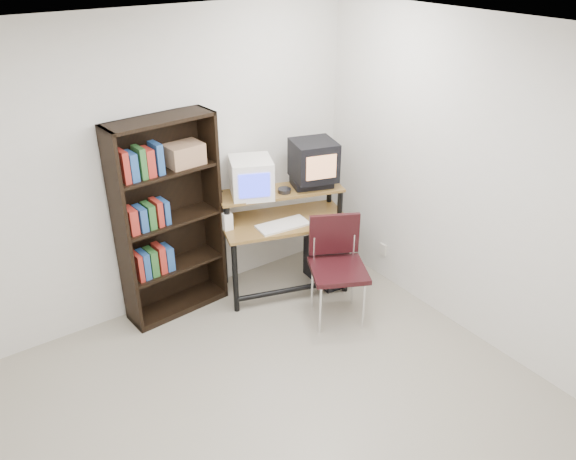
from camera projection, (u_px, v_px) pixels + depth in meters
floor at (284, 439)px, 3.86m from camera, size 4.00×4.00×0.01m
ceiling at (282, 48)px, 2.63m from camera, size 4.00×4.00×0.01m
back_wall at (148, 173)px, 4.69m from camera, size 4.00×0.01×2.60m
right_wall at (500, 197)px, 4.26m from camera, size 0.01×4.00×2.60m
computer_desk at (284, 224)px, 5.21m from camera, size 1.27×0.90×0.98m
crt_monitor at (251, 178)px, 5.00m from camera, size 0.48×0.48×0.35m
vcr at (311, 183)px, 5.24m from camera, size 0.42×0.36×0.08m
crt_tv at (314, 160)px, 5.14m from camera, size 0.47×0.46×0.36m
cd_spindle at (284, 191)px, 5.10m from camera, size 0.15×0.15×0.05m
keyboard at (283, 226)px, 5.06m from camera, size 0.49×0.26×0.03m
mousepad at (320, 222)px, 5.16m from camera, size 0.27×0.24×0.01m
mouse at (320, 219)px, 5.16m from camera, size 0.12×0.10×0.03m
desk_speaker at (228, 222)px, 4.98m from camera, size 0.09×0.08×0.17m
pc_tower at (324, 262)px, 5.52m from camera, size 0.23×0.46×0.42m
school_chair at (337, 258)px, 4.87m from camera, size 0.63×0.63×0.93m
bookshelf at (167, 217)px, 4.80m from camera, size 0.92×0.37×1.80m
wall_outlet at (383, 250)px, 5.55m from camera, size 0.02×0.08×0.12m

